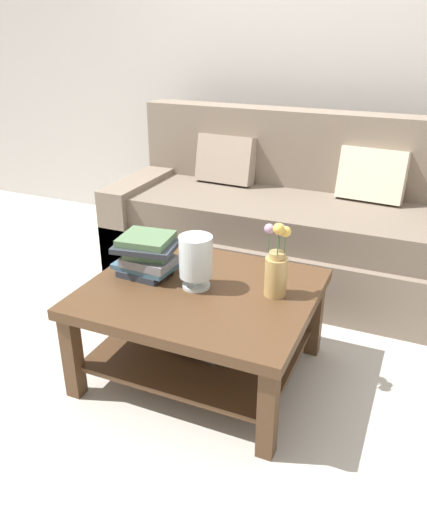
% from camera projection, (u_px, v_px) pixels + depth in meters
% --- Properties ---
extents(ground_plane, '(10.00, 10.00, 0.00)m').
position_uv_depth(ground_plane, '(220.00, 337.00, 2.83)').
color(ground_plane, '#B7B2A8').
extents(back_wall, '(6.40, 0.12, 2.70)m').
position_uv_depth(back_wall, '(311.00, 57.00, 3.65)').
color(back_wall, '#BCB7B2').
rests_on(back_wall, ground).
extents(couch, '(2.29, 0.90, 1.06)m').
position_uv_depth(couch, '(290.00, 226.00, 3.37)').
color(couch, '#7A6B5B').
rests_on(couch, ground).
extents(coffee_table, '(1.03, 0.88, 0.47)m').
position_uv_depth(coffee_table, '(201.00, 313.00, 2.42)').
color(coffee_table, '#4C331E').
rests_on(coffee_table, ground).
extents(book_stack_main, '(0.32, 0.26, 0.20)m').
position_uv_depth(book_stack_main, '(147.00, 255.00, 2.46)').
color(book_stack_main, '#2D333D').
rests_on(book_stack_main, coffee_table).
extents(glass_hurricane_vase, '(0.15, 0.15, 0.25)m').
position_uv_depth(glass_hurricane_vase, '(196.00, 259.00, 2.32)').
color(glass_hurricane_vase, silver).
rests_on(glass_hurricane_vase, coffee_table).
extents(flower_pitcher, '(0.11, 0.11, 0.35)m').
position_uv_depth(flower_pitcher, '(277.00, 266.00, 2.26)').
color(flower_pitcher, tan).
rests_on(flower_pitcher, coffee_table).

